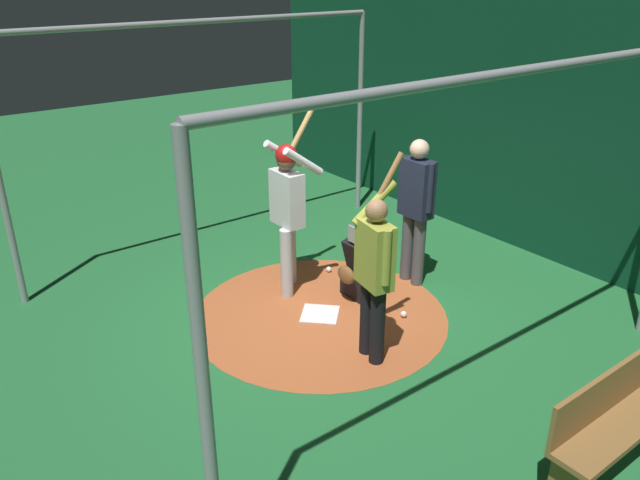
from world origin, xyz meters
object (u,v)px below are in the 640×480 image
Objects in this scene: umpire at (416,204)px; home_plate at (320,314)px; batter at (288,203)px; visitor at (375,269)px; bench at (620,416)px; baseball_1 at (329,269)px; catcher at (361,268)px; baseball_0 at (358,275)px; baseball_2 at (404,314)px.

home_plate is at bearing -1.17° from umpire.
batter is 1.04× the size of visitor.
batter is 4.10m from bench.
umpire is 1.80m from visitor.
visitor is (0.17, 1.73, -0.13)m from batter.
baseball_1 is (0.69, -0.83, -1.01)m from umpire.
visitor is 2.19m from baseball_1.
umpire is at bearing 172.46° from catcher.
baseball_0 and baseball_1 have the same top height.
batter reaches higher than visitor.
baseball_0 is at bearing 118.06° from baseball_1.
home_plate is 5.68× the size of baseball_1.
batter is at bearing -49.08° from catcher.
umpire is at bearing -106.29° from bench.
batter is (-0.09, -0.75, 1.12)m from home_plate.
baseball_1 reaches higher than home_plate.
baseball_1 is (-0.76, -0.80, 0.03)m from home_plate.
bench is (0.18, 3.35, 0.07)m from catcher.
umpire is (-0.77, 0.10, 0.68)m from catcher.
umpire is 1.37m from baseball_2.
baseball_0 is (-0.28, -0.36, -0.33)m from catcher.
bench is (-0.50, 3.28, 0.43)m from home_plate.
catcher reaches higher than home_plate.
catcher is at bearing 52.61° from baseball_0.
baseball_2 is at bearing 139.28° from home_plate.
baseball_0 is (-0.86, 0.31, -1.09)m from batter.
home_plate is at bearing 24.57° from baseball_0.
umpire is 25.05× the size of baseball_0.
visitor is 28.24× the size of baseball_0.
home_plate is 0.96m from baseball_2.
baseball_0 is at bearing -101.82° from baseball_2.
catcher reaches higher than baseball_1.
baseball_0 is at bearing -96.98° from bench.
baseball_1 is at bearing -50.30° from umpire.
catcher is at bearing 130.92° from batter.
batter is at bearing -65.08° from baseball_2.
visitor is at bearing 64.90° from baseball_1.
bench is 22.18× the size of baseball_2.
baseball_2 is (0.72, 0.60, -1.01)m from umpire.
bench is at bearing 98.64° from home_plate.
bench is (-0.58, 2.29, -0.56)m from visitor.
baseball_0 is (-0.45, -3.71, -0.40)m from bench.
batter is at bearing -84.74° from visitor.
umpire is 25.05× the size of baseball_2.
visitor is 1.27× the size of bench.
baseball_0 reaches higher than home_plate.
batter is 1.87m from baseball_2.
umpire is 25.05× the size of baseball_1.
baseball_2 reaches higher than home_plate.
catcher is 1.44m from visitor.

